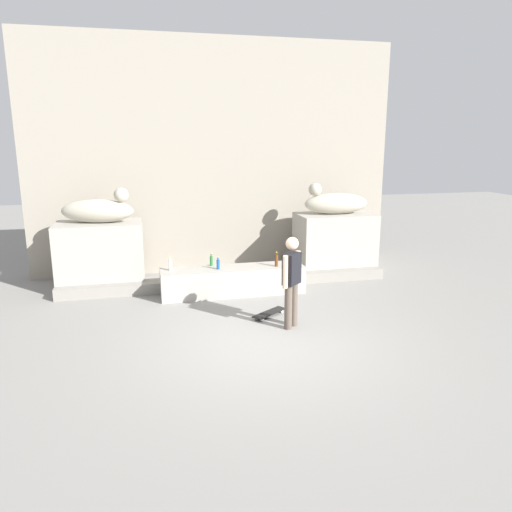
# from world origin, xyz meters

# --- Properties ---
(ground_plane) EXTENTS (40.00, 40.00, 0.00)m
(ground_plane) POSITION_xyz_m (0.00, 0.00, 0.00)
(ground_plane) COLOR gray
(facade_wall) EXTENTS (9.17, 0.60, 5.75)m
(facade_wall) POSITION_xyz_m (0.00, 5.30, 2.87)
(facade_wall) COLOR gray
(facade_wall) RESTS_ON ground_plane
(pedestal_left) EXTENTS (1.90, 1.13, 1.52)m
(pedestal_left) POSITION_xyz_m (-2.83, 4.00, 0.76)
(pedestal_left) COLOR #A39E93
(pedestal_left) RESTS_ON ground_plane
(pedestal_right) EXTENTS (1.90, 1.13, 1.52)m
(pedestal_right) POSITION_xyz_m (2.83, 4.00, 0.76)
(pedestal_right) COLOR #A39E93
(pedestal_right) RESTS_ON ground_plane
(statue_reclining_left) EXTENTS (1.68, 0.90, 0.78)m
(statue_reclining_left) POSITION_xyz_m (-2.80, 3.99, 1.80)
(statue_reclining_left) COLOR #B6B09B
(statue_reclining_left) RESTS_ON pedestal_left
(statue_reclining_right) EXTENTS (1.63, 0.67, 0.78)m
(statue_reclining_right) POSITION_xyz_m (2.80, 4.00, 1.80)
(statue_reclining_right) COLOR #B6B09B
(statue_reclining_right) RESTS_ON pedestal_right
(ledge_block) EXTENTS (3.14, 0.70, 0.60)m
(ledge_block) POSITION_xyz_m (0.00, 2.84, 0.30)
(ledge_block) COLOR #A39E93
(ledge_block) RESTS_ON ground_plane
(skater) EXTENTS (0.42, 0.40, 1.67)m
(skater) POSITION_xyz_m (0.66, 0.68, 0.92)
(skater) COLOR brown
(skater) RESTS_ON ground_plane
(skateboard) EXTENTS (0.77, 0.63, 0.08)m
(skateboard) POSITION_xyz_m (0.42, 1.31, 0.06)
(skateboard) COLOR black
(skateboard) RESTS_ON ground_plane
(bottle_brown) EXTENTS (0.07, 0.07, 0.33)m
(bottle_brown) POSITION_xyz_m (0.95, 2.72, 0.74)
(bottle_brown) COLOR #593314
(bottle_brown) RESTS_ON ledge_block
(bottle_clear) EXTENTS (0.06, 0.06, 0.31)m
(bottle_clear) POSITION_xyz_m (-1.34, 2.91, 0.73)
(bottle_clear) COLOR silver
(bottle_clear) RESTS_ON ledge_block
(bottle_green) EXTENTS (0.06, 0.06, 0.28)m
(bottle_green) POSITION_xyz_m (-0.43, 3.11, 0.72)
(bottle_green) COLOR #1E722D
(bottle_green) RESTS_ON ledge_block
(bottle_blue) EXTENTS (0.07, 0.07, 0.28)m
(bottle_blue) POSITION_xyz_m (-0.33, 2.78, 0.71)
(bottle_blue) COLOR #194C99
(bottle_blue) RESTS_ON ledge_block
(stair_step) EXTENTS (7.57, 0.50, 0.25)m
(stair_step) POSITION_xyz_m (0.00, 3.41, 0.13)
(stair_step) COLOR gray
(stair_step) RESTS_ON ground_plane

